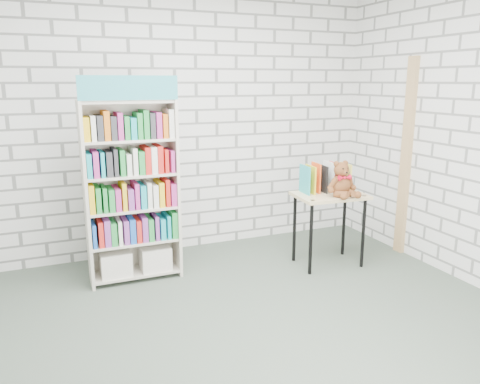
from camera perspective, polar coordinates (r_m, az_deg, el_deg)
name	(u,v)px	position (r m, az deg, el deg)	size (l,w,h in m)	color
ground	(251,332)	(3.70, 1.29, -16.68)	(4.50, 4.50, 0.00)	#445144
room_shell	(252,91)	(3.20, 1.46, 12.16)	(4.52, 4.02, 2.81)	silver
bookshelf	(132,190)	(4.44, -13.09, 0.22)	(0.85, 0.33, 1.90)	beige
display_table	(329,204)	(4.81, 10.86, -1.44)	(0.73, 0.53, 0.75)	#D6BD80
table_books	(325,178)	(4.85, 10.34, 1.72)	(0.50, 0.25, 0.29)	teal
teddy_bear	(342,182)	(4.69, 12.31, 1.19)	(0.32, 0.30, 0.35)	brown
door_trim	(406,158)	(5.30, 19.58, 3.91)	(0.05, 0.12, 2.10)	tan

